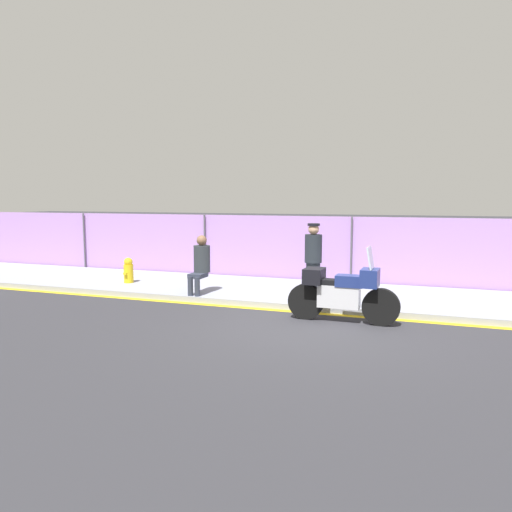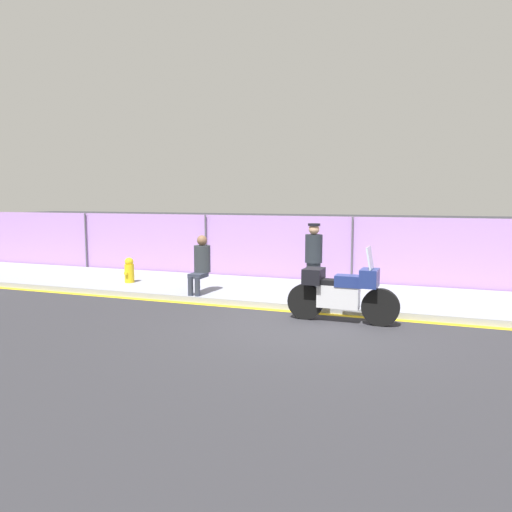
{
  "view_description": "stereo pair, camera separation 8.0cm",
  "coord_description": "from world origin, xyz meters",
  "px_view_note": "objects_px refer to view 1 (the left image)",
  "views": [
    {
      "loc": [
        2.04,
        -8.95,
        2.4
      ],
      "look_at": [
        -1.64,
        1.36,
        1.11
      ],
      "focal_mm": 35.0,
      "sensor_mm": 36.0,
      "label": 1
    },
    {
      "loc": [
        2.12,
        -8.92,
        2.4
      ],
      "look_at": [
        -1.64,
        1.36,
        1.11
      ],
      "focal_mm": 35.0,
      "sensor_mm": 36.0,
      "label": 2
    }
  ],
  "objects_px": {
    "person_seated_on_curb": "(201,261)",
    "fire_hydrant": "(128,270)",
    "motorcycle": "(342,291)",
    "officer_standing": "(313,257)"
  },
  "relations": [
    {
      "from": "officer_standing",
      "to": "person_seated_on_curb",
      "type": "distance_m",
      "value": 2.73
    },
    {
      "from": "motorcycle",
      "to": "fire_hydrant",
      "type": "distance_m",
      "value": 6.24
    },
    {
      "from": "motorcycle",
      "to": "person_seated_on_curb",
      "type": "xyz_separation_m",
      "value": [
        -3.54,
        1.12,
        0.29
      ]
    },
    {
      "from": "officer_standing",
      "to": "fire_hydrant",
      "type": "distance_m",
      "value": 4.93
    },
    {
      "from": "motorcycle",
      "to": "officer_standing",
      "type": "distance_m",
      "value": 2.67
    },
    {
      "from": "person_seated_on_curb",
      "to": "fire_hydrant",
      "type": "bearing_deg",
      "value": 165.09
    },
    {
      "from": "motorcycle",
      "to": "person_seated_on_curb",
      "type": "distance_m",
      "value": 3.72
    },
    {
      "from": "officer_standing",
      "to": "fire_hydrant",
      "type": "height_order",
      "value": "officer_standing"
    },
    {
      "from": "motorcycle",
      "to": "fire_hydrant",
      "type": "height_order",
      "value": "motorcycle"
    },
    {
      "from": "person_seated_on_curb",
      "to": "fire_hydrant",
      "type": "distance_m",
      "value": 2.57
    }
  ]
}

